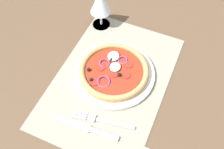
{
  "coord_description": "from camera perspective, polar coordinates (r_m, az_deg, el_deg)",
  "views": [
    {
      "loc": [
        -42.24,
        -18.74,
        70.45
      ],
      "look_at": [
        0.67,
        0.0,
        2.47
      ],
      "focal_mm": 42.8,
      "sensor_mm": 36.0,
      "label": 1
    }
  ],
  "objects": [
    {
      "name": "placemat",
      "position": [
        0.84,
        -0.18,
        -1.22
      ],
      "size": [
        50.8,
        33.82,
        0.4
      ],
      "primitive_type": "cube",
      "color": "gray",
      "rests_on": "ground_plane"
    },
    {
      "name": "fork",
      "position": [
        0.77,
        -2.57,
        -9.71
      ],
      "size": [
        4.44,
        18.0,
        0.44
      ],
      "rotation": [
        0.0,
        0.0,
        1.74
      ],
      "color": "silver",
      "rests_on": "placemat"
    },
    {
      "name": "plate",
      "position": [
        0.85,
        0.22,
        0.28
      ],
      "size": [
        25.79,
        25.79,
        1.07
      ],
      "primitive_type": "cylinder",
      "color": "silver",
      "rests_on": "placemat"
    },
    {
      "name": "knife",
      "position": [
        0.76,
        -6.03,
        -11.14
      ],
      "size": [
        2.85,
        20.06,
        0.62
      ],
      "rotation": [
        0.0,
        0.0,
        1.63
      ],
      "color": "silver",
      "rests_on": "placemat"
    },
    {
      "name": "wine_glass",
      "position": [
        0.93,
        -2.5,
        15.0
      ],
      "size": [
        7.2,
        7.2,
        14.9
      ],
      "color": "silver",
      "rests_on": "ground_plane"
    },
    {
      "name": "pizza",
      "position": [
        0.83,
        0.21,
        0.96
      ],
      "size": [
        21.95,
        21.95,
        2.55
      ],
      "color": "tan",
      "rests_on": "plate"
    },
    {
      "name": "ground_plane",
      "position": [
        0.85,
        -0.18,
        -1.74
      ],
      "size": [
        190.0,
        140.0,
        2.4
      ],
      "primitive_type": "cube",
      "color": "brown"
    }
  ]
}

